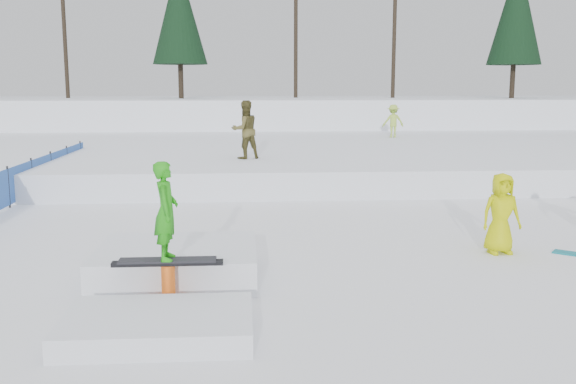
{
  "coord_description": "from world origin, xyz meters",
  "views": [
    {
      "loc": [
        -0.38,
        -10.4,
        3.17
      ],
      "look_at": [
        0.5,
        2.0,
        1.1
      ],
      "focal_mm": 40.0,
      "sensor_mm": 36.0,
      "label": 1
    }
  ],
  "objects": [
    {
      "name": "walker_olive",
      "position": [
        -0.3,
        10.53,
        1.75
      ],
      "size": [
        1.13,
        1.03,
        1.89
      ],
      "primitive_type": "imported",
      "rotation": [
        0.0,
        0.0,
        3.56
      ],
      "color": "brown",
      "rests_on": "snow_midrise"
    },
    {
      "name": "spectator_yellow",
      "position": [
        4.5,
        1.21,
        0.77
      ],
      "size": [
        0.78,
        0.54,
        1.55
      ],
      "primitive_type": "imported",
      "rotation": [
        0.0,
        0.0,
        0.06
      ],
      "color": "#C2CC03",
      "rests_on": "ground"
    },
    {
      "name": "treeline",
      "position": [
        6.18,
        28.28,
        7.45
      ],
      "size": [
        40.24,
        4.22,
        10.5
      ],
      "color": "black",
      "rests_on": "snow_berm"
    },
    {
      "name": "ground",
      "position": [
        0.0,
        0.0,
        0.0
      ],
      "size": [
        120.0,
        120.0,
        0.0
      ],
      "primitive_type": "plane",
      "color": "white"
    },
    {
      "name": "snow_midrise",
      "position": [
        0.0,
        16.0,
        0.4
      ],
      "size": [
        50.0,
        18.0,
        0.8
      ],
      "primitive_type": "cube",
      "color": "white",
      "rests_on": "ground"
    },
    {
      "name": "walker_ygreen",
      "position": [
        6.53,
        18.74,
        1.55
      ],
      "size": [
        0.97,
        0.56,
        1.5
      ],
      "primitive_type": "imported",
      "rotation": [
        0.0,
        0.0,
        3.14
      ],
      "color": "#A3CC41",
      "rests_on": "snow_midrise"
    },
    {
      "name": "snow_berm",
      "position": [
        0.0,
        30.0,
        1.2
      ],
      "size": [
        60.0,
        14.0,
        2.4
      ],
      "primitive_type": "cube",
      "color": "white",
      "rests_on": "ground"
    },
    {
      "name": "jib_rail_feature",
      "position": [
        -1.48,
        -0.74,
        0.3
      ],
      "size": [
        2.6,
        4.4,
        2.11
      ],
      "color": "white",
      "rests_on": "ground"
    },
    {
      "name": "safety_fence",
      "position": [
        -6.5,
        6.6,
        0.55
      ],
      "size": [
        0.05,
        16.0,
        1.1
      ],
      "color": "#2C58AA",
      "rests_on": "ground"
    }
  ]
}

